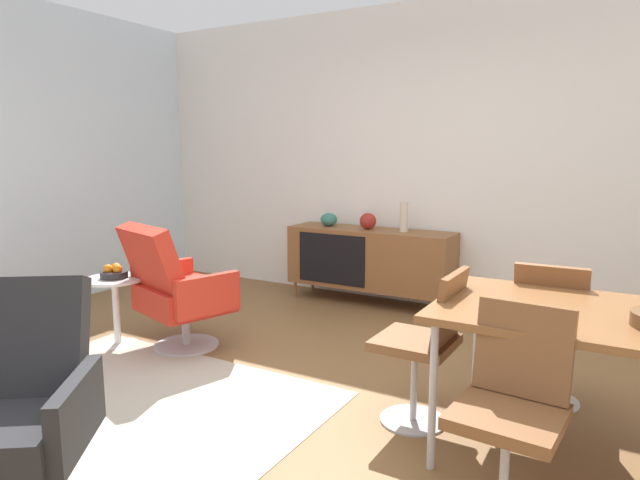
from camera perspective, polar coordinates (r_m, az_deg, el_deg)
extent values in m
plane|color=brown|center=(3.29, -3.76, -17.16)|extent=(8.32, 8.32, 0.00)
cube|color=white|center=(5.31, 11.93, 8.37)|extent=(6.80, 0.12, 2.80)
cube|color=brown|center=(5.32, 5.17, -1.88)|extent=(1.60, 0.44, 0.56)
cube|color=black|center=(5.25, 1.17, -1.98)|extent=(0.70, 0.01, 0.48)
cylinder|color=brown|center=(5.60, -2.54, -5.06)|extent=(0.03, 0.03, 0.16)
cylinder|color=brown|center=(4.99, 12.08, -7.04)|extent=(0.03, 0.03, 0.16)
cylinder|color=brown|center=(5.88, -0.77, -4.36)|extent=(0.03, 0.03, 0.16)
cylinder|color=brown|center=(5.31, 13.21, -6.11)|extent=(0.03, 0.03, 0.16)
cylinder|color=beige|center=(5.13, 8.64, 2.38)|extent=(0.07, 0.07, 0.28)
ellipsoid|color=maroon|center=(5.27, 4.96, 1.96)|extent=(0.16, 0.16, 0.15)
ellipsoid|color=#337266|center=(5.47, 0.92, 2.12)|extent=(0.17, 0.17, 0.13)
cube|color=brown|center=(2.80, 28.62, -7.24)|extent=(1.60, 0.90, 0.04)
cylinder|color=#B7B7BC|center=(2.67, 11.53, -15.54)|extent=(0.04, 0.04, 0.70)
cylinder|color=#B7B7BC|center=(3.37, 15.79, -10.37)|extent=(0.04, 0.04, 0.70)
cube|color=brown|center=(2.35, 18.73, -16.85)|extent=(0.43, 0.43, 0.05)
cube|color=brown|center=(2.43, 20.17, -10.55)|extent=(0.39, 0.12, 0.38)
cylinder|color=#B7B7BC|center=(2.46, 18.42, -21.84)|extent=(0.04, 0.04, 0.42)
cube|color=brown|center=(3.05, 9.77, -10.33)|extent=(0.41, 0.41, 0.05)
cube|color=brown|center=(2.92, 13.20, -6.84)|extent=(0.09, 0.38, 0.38)
cylinder|color=#B7B7BC|center=(3.13, 9.65, -14.43)|extent=(0.04, 0.04, 0.42)
cylinder|color=#B7B7BC|center=(3.22, 9.55, -17.79)|extent=(0.36, 0.36, 0.01)
cube|color=brown|center=(3.50, 22.75, -8.35)|extent=(0.41, 0.41, 0.05)
cube|color=brown|center=(3.26, 22.64, -5.63)|extent=(0.38, 0.10, 0.38)
cylinder|color=#B7B7BC|center=(3.57, 22.51, -11.99)|extent=(0.04, 0.04, 0.42)
cylinder|color=#B7B7BC|center=(3.65, 22.30, -15.02)|extent=(0.36, 0.36, 0.01)
cube|color=red|center=(4.26, -13.76, -5.74)|extent=(0.74, 0.72, 0.20)
cube|color=red|center=(4.09, -16.87, -2.05)|extent=(0.65, 0.44, 0.51)
cube|color=red|center=(3.97, -11.48, -5.59)|extent=(0.21, 0.50, 0.28)
cube|color=red|center=(4.53, -15.82, -3.90)|extent=(0.21, 0.50, 0.28)
cylinder|color=#B7B7BC|center=(4.33, -13.64, -8.81)|extent=(0.06, 0.06, 0.28)
cylinder|color=#B7B7BC|center=(4.37, -13.57, -10.45)|extent=(0.48, 0.48, 0.02)
cube|color=#262628|center=(2.67, -29.23, -8.79)|extent=(0.65, 0.57, 0.51)
cube|color=#262628|center=(2.43, -23.72, -15.99)|extent=(0.34, 0.45, 0.28)
cylinder|color=white|center=(4.42, -20.42, -3.80)|extent=(0.44, 0.44, 0.02)
cylinder|color=white|center=(4.48, -20.23, -7.04)|extent=(0.05, 0.05, 0.50)
cone|color=white|center=(4.55, -20.06, -9.95)|extent=(0.32, 0.32, 0.02)
cylinder|color=#262628|center=(4.41, -20.44, -3.36)|extent=(0.20, 0.20, 0.05)
sphere|color=orange|center=(4.37, -20.12, -2.83)|extent=(0.07, 0.07, 0.07)
sphere|color=orange|center=(4.44, -20.25, -2.67)|extent=(0.07, 0.07, 0.07)
sphere|color=orange|center=(4.40, -21.00, -2.81)|extent=(0.07, 0.07, 0.07)
cube|color=#334C8C|center=(4.96, -28.72, -8.92)|extent=(0.31, 0.37, 0.02)
cube|color=#334C8C|center=(4.95, -28.44, -8.67)|extent=(0.29, 0.37, 0.03)
cube|color=#B2B2B7|center=(4.93, -28.60, -8.46)|extent=(0.30, 0.38, 0.02)
cube|color=silver|center=(4.95, -28.59, -8.21)|extent=(0.29, 0.39, 0.01)
cube|color=#99668C|center=(4.94, -28.75, -8.00)|extent=(0.33, 0.41, 0.03)
cube|color=silver|center=(4.93, -28.72, -7.78)|extent=(0.30, 0.38, 0.02)
cube|color=#99668C|center=(4.92, -28.43, -7.56)|extent=(0.30, 0.36, 0.02)
cube|color=#B7AD99|center=(3.51, -19.69, -15.87)|extent=(2.20, 1.70, 0.01)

